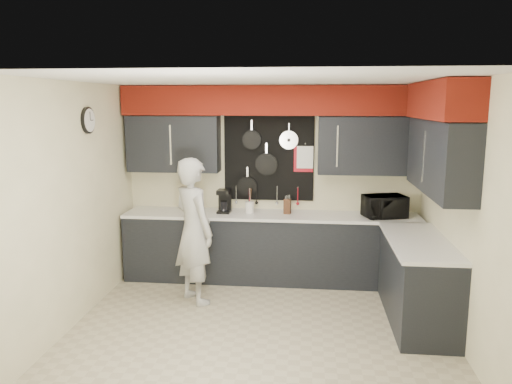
# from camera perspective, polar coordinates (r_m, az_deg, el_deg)

# --- Properties ---
(ground) EXTENTS (4.00, 4.00, 0.00)m
(ground) POSITION_cam_1_polar(r_m,az_deg,el_deg) (5.57, 0.45, -15.09)
(ground) COLOR #B1A789
(ground) RESTS_ON ground
(back_wall_assembly) EXTENTS (4.00, 0.36, 2.60)m
(back_wall_assembly) POSITION_cam_1_polar(r_m,az_deg,el_deg) (6.63, 1.92, 7.03)
(back_wall_assembly) COLOR beige
(back_wall_assembly) RESTS_ON ground
(right_wall_assembly) EXTENTS (0.36, 3.50, 2.60)m
(right_wall_assembly) POSITION_cam_1_polar(r_m,az_deg,el_deg) (5.46, 20.59, 4.98)
(right_wall_assembly) COLOR beige
(right_wall_assembly) RESTS_ON ground
(left_wall_assembly) EXTENTS (0.05, 3.50, 2.60)m
(left_wall_assembly) POSITION_cam_1_polar(r_m,az_deg,el_deg) (5.70, -19.89, -0.96)
(left_wall_assembly) COLOR beige
(left_wall_assembly) RESTS_ON ground
(base_cabinets) EXTENTS (3.95, 2.20, 0.92)m
(base_cabinets) POSITION_cam_1_polar(r_m,az_deg,el_deg) (6.43, 5.84, -7.22)
(base_cabinets) COLOR black
(base_cabinets) RESTS_ON ground
(microwave) EXTENTS (0.59, 0.48, 0.28)m
(microwave) POSITION_cam_1_polar(r_m,az_deg,el_deg) (6.61, 14.46, -1.60)
(microwave) COLOR black
(microwave) RESTS_ON base_cabinets
(knife_block) EXTENTS (0.10, 0.10, 0.20)m
(knife_block) POSITION_cam_1_polar(r_m,az_deg,el_deg) (6.62, 3.60, -1.65)
(knife_block) COLOR #342010
(knife_block) RESTS_ON base_cabinets
(utensil_crock) EXTENTS (0.12, 0.12, 0.15)m
(utensil_crock) POSITION_cam_1_polar(r_m,az_deg,el_deg) (6.67, -0.75, -1.74)
(utensil_crock) COLOR white
(utensil_crock) RESTS_ON base_cabinets
(coffee_maker) EXTENTS (0.18, 0.21, 0.31)m
(coffee_maker) POSITION_cam_1_polar(r_m,az_deg,el_deg) (6.70, -3.64, -0.97)
(coffee_maker) COLOR black
(coffee_maker) RESTS_ON base_cabinets
(person) EXTENTS (0.75, 0.75, 1.75)m
(person) POSITION_cam_1_polar(r_m,az_deg,el_deg) (5.98, -7.12, -4.43)
(person) COLOR #B7B7B4
(person) RESTS_ON ground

